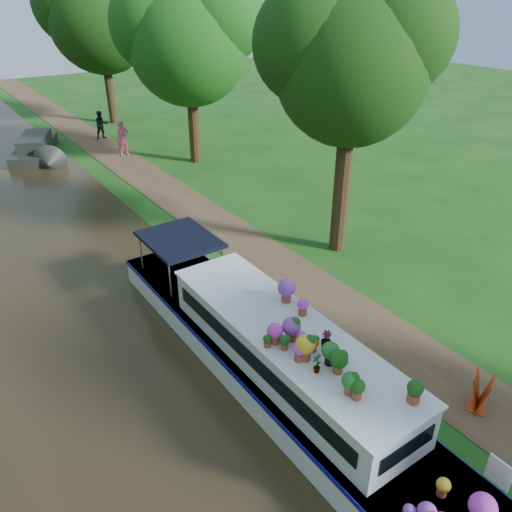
% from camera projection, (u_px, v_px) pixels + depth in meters
% --- Properties ---
extents(ground, '(100.00, 100.00, 0.00)m').
position_uv_depth(ground, '(310.00, 323.00, 14.24)').
color(ground, '#154511').
rests_on(ground, ground).
extents(canal_water, '(10.00, 100.00, 0.02)m').
position_uv_depth(canal_water, '(105.00, 413.00, 11.24)').
color(canal_water, black).
rests_on(canal_water, ground).
extents(towpath, '(2.20, 100.00, 0.03)m').
position_uv_depth(towpath, '(341.00, 309.00, 14.83)').
color(towpath, '#4A3722').
rests_on(towpath, ground).
extents(plant_boat, '(2.29, 13.52, 2.29)m').
position_uv_depth(plant_boat, '(286.00, 364.00, 11.44)').
color(plant_boat, silver).
rests_on(plant_boat, canal_water).
extents(tree_near_overhang, '(5.52, 5.28, 8.99)m').
position_uv_depth(tree_near_overhang, '(351.00, 56.00, 15.19)').
color(tree_near_overhang, black).
rests_on(tree_near_overhang, ground).
extents(tree_near_mid, '(6.90, 6.60, 9.40)m').
position_uv_depth(tree_near_mid, '(187.00, 33.00, 24.30)').
color(tree_near_mid, black).
rests_on(tree_near_mid, ground).
extents(tree_near_far, '(7.59, 7.26, 10.30)m').
position_uv_depth(tree_near_far, '(99.00, 11.00, 31.71)').
color(tree_near_far, black).
rests_on(tree_near_far, ground).
extents(second_boat, '(3.72, 6.52, 1.18)m').
position_uv_depth(second_boat, '(36.00, 148.00, 27.91)').
color(second_boat, black).
rests_on(second_boat, canal_water).
extents(sandwich_board, '(0.62, 0.65, 0.89)m').
position_uv_depth(sandwich_board, '(481.00, 394.00, 11.17)').
color(sandwich_board, '#AD320C').
rests_on(sandwich_board, towpath).
extents(pedestrian_pink, '(0.71, 0.48, 1.92)m').
position_uv_depth(pedestrian_pink, '(123.00, 138.00, 27.80)').
color(pedestrian_pink, pink).
rests_on(pedestrian_pink, towpath).
extents(pedestrian_dark, '(0.84, 0.67, 1.69)m').
position_uv_depth(pedestrian_dark, '(101.00, 125.00, 30.90)').
color(pedestrian_dark, black).
rests_on(pedestrian_dark, towpath).
extents(verge_plant, '(0.48, 0.44, 0.44)m').
position_uv_depth(verge_plant, '(336.00, 353.00, 12.74)').
color(verge_plant, '#376C20').
rests_on(verge_plant, ground).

